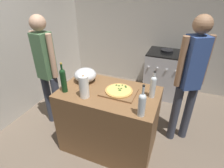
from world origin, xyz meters
TOP-DOWN VIEW (x-y plane):
  - ground_plane at (0.00, 1.29)m, footprint 3.81×3.17m
  - kitchen_wall_rear at (0.00, 2.62)m, footprint 3.81×0.10m
  - kitchen_wall_left at (-1.65, 1.29)m, footprint 0.10×3.17m
  - counter at (0.06, 0.57)m, footprint 1.18×0.71m
  - cutting_board at (0.18, 0.58)m, footprint 0.40×0.32m
  - pizza at (0.18, 0.59)m, footprint 0.32×0.32m
  - mixing_bowl at (-0.33, 0.69)m, footprint 0.29×0.29m
  - paper_towel_roll at (-0.15, 0.36)m, footprint 0.11×0.11m
  - wine_bottle_green at (0.52, 0.29)m, footprint 0.07×0.07m
  - wine_bottle_amber at (-0.43, 0.37)m, footprint 0.07×0.07m
  - wine_bottle_clear at (0.55, 0.65)m, footprint 0.06×0.06m
  - stove at (0.50, 2.22)m, footprint 0.64×0.62m
  - person_in_stripes at (-0.93, 0.68)m, footprint 0.37×0.22m
  - person_in_red at (0.92, 1.08)m, footprint 0.34×0.29m

SIDE VIEW (x-z plane):
  - ground_plane at x=0.00m, z-range -0.02..0.00m
  - counter at x=0.06m, z-range 0.00..0.88m
  - stove at x=0.50m, z-range -0.02..0.91m
  - cutting_board at x=0.18m, z-range 0.88..0.90m
  - pizza at x=0.18m, z-range 0.90..0.93m
  - person_in_stripes at x=-0.93m, z-range 0.13..1.81m
  - mixing_bowl at x=-0.33m, z-range 0.88..1.06m
  - person_in_red at x=0.92m, z-range 0.14..1.87m
  - paper_towel_roll at x=-0.15m, z-range 0.88..1.15m
  - wine_bottle_green at x=0.52m, z-range 0.85..1.19m
  - wine_bottle_clear at x=0.55m, z-range 0.86..1.18m
  - wine_bottle_amber at x=-0.43m, z-range 0.86..1.22m
  - kitchen_wall_rear at x=0.00m, z-range 0.00..2.60m
  - kitchen_wall_left at x=-1.65m, z-range 0.00..2.60m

